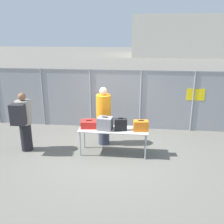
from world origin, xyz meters
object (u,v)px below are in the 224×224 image
object	(u,v)px
traveler_hooded	(23,120)
suitcase_red	(89,124)
security_worker_near	(104,115)
utility_trailer	(150,101)
inspection_table	(113,131)
suitcase_grey	(105,123)
suitcase_black	(121,124)
suitcase_orange	(141,126)

from	to	relation	value
traveler_hooded	suitcase_red	bearing A→B (deg)	-7.74
security_worker_near	utility_trailer	world-z (taller)	security_worker_near
suitcase_red	inspection_table	bearing A→B (deg)	-4.17
suitcase_red	suitcase_grey	size ratio (longest dim) A/B	1.10
traveler_hooded	utility_trailer	world-z (taller)	traveler_hooded
suitcase_grey	security_worker_near	distance (m)	0.70
suitcase_black	suitcase_grey	bearing A→B (deg)	179.51
security_worker_near	inspection_table	bearing A→B (deg)	116.64
suitcase_grey	utility_trailer	xyz separation A→B (m)	(1.38, 4.62, -0.55)
suitcase_black	suitcase_red	bearing A→B (deg)	173.48
suitcase_grey	traveler_hooded	bearing A→B (deg)	-178.12
inspection_table	suitcase_orange	bearing A→B (deg)	-1.70
inspection_table	suitcase_black	xyz separation A→B (m)	(0.21, -0.05, 0.23)
suitcase_orange	utility_trailer	xyz separation A→B (m)	(0.40, 4.59, -0.52)
utility_trailer	suitcase_orange	bearing A→B (deg)	-94.95
security_worker_near	suitcase_black	bearing A→B (deg)	126.34
suitcase_black	security_worker_near	distance (m)	0.90
suitcase_orange	traveler_hooded	size ratio (longest dim) A/B	0.24
suitcase_red	utility_trailer	world-z (taller)	suitcase_red
suitcase_black	suitcase_orange	xyz separation A→B (m)	(0.55, 0.03, -0.02)
suitcase_grey	security_worker_near	size ratio (longest dim) A/B	0.25
suitcase_orange	traveler_hooded	world-z (taller)	traveler_hooded
suitcase_red	security_worker_near	distance (m)	0.68
inspection_table	suitcase_orange	world-z (taller)	suitcase_orange
suitcase_orange	utility_trailer	world-z (taller)	suitcase_orange
suitcase_black	traveler_hooded	world-z (taller)	traveler_hooded
suitcase_black	traveler_hooded	size ratio (longest dim) A/B	0.21
suitcase_grey	inspection_table	bearing A→B (deg)	11.89
suitcase_black	traveler_hooded	bearing A→B (deg)	-178.49
suitcase_orange	traveler_hooded	distance (m)	3.31
inspection_table	suitcase_red	size ratio (longest dim) A/B	3.93
inspection_table	utility_trailer	distance (m)	4.72
suitcase_grey	traveler_hooded	distance (m)	2.33
suitcase_black	traveler_hooded	distance (m)	2.76
suitcase_grey	suitcase_orange	distance (m)	0.99
suitcase_red	suitcase_black	world-z (taller)	suitcase_black
traveler_hooded	security_worker_near	size ratio (longest dim) A/B	0.96
suitcase_black	suitcase_orange	bearing A→B (deg)	3.11
suitcase_black	utility_trailer	size ratio (longest dim) A/B	0.09
suitcase_red	suitcase_black	xyz separation A→B (m)	(0.90, -0.10, 0.06)
suitcase_grey	suitcase_orange	size ratio (longest dim) A/B	1.06
suitcase_black	security_worker_near	xyz separation A→B (m)	(-0.57, 0.69, 0.02)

